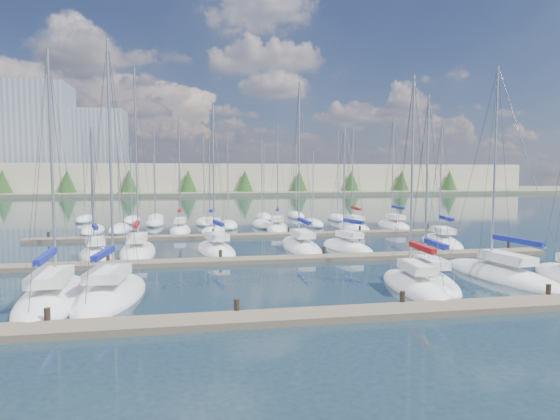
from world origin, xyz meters
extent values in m
plane|color=#1C2E39|center=(0.00, 60.00, 0.00)|extent=(400.00, 400.00, 0.00)
cube|color=#6B5E4C|center=(0.00, 2.00, 0.15)|extent=(44.00, 1.80, 0.35)
cylinder|color=#2D261C|center=(-12.00, 2.90, 0.30)|extent=(0.26, 0.26, 1.10)
cylinder|color=#2D261C|center=(-4.00, 2.90, 0.30)|extent=(0.26, 0.26, 1.10)
cylinder|color=#2D261C|center=(4.00, 2.90, 0.30)|extent=(0.26, 0.26, 1.10)
cylinder|color=#2D261C|center=(12.00, 2.90, 0.30)|extent=(0.26, 0.26, 1.10)
cube|color=#6B5E4C|center=(0.00, 16.00, 0.15)|extent=(44.00, 1.80, 0.35)
cylinder|color=#2D261C|center=(-12.00, 16.90, 0.30)|extent=(0.26, 0.26, 1.10)
cylinder|color=#2D261C|center=(-4.00, 16.90, 0.30)|extent=(0.26, 0.26, 1.10)
cylinder|color=#2D261C|center=(4.00, 16.90, 0.30)|extent=(0.26, 0.26, 1.10)
cylinder|color=#2D261C|center=(12.00, 16.90, 0.30)|extent=(0.26, 0.26, 1.10)
cylinder|color=#2D261C|center=(20.00, 16.90, 0.30)|extent=(0.26, 0.26, 1.10)
cube|color=#6B5E4C|center=(0.00, 30.00, 0.15)|extent=(44.00, 1.80, 0.35)
cylinder|color=#2D261C|center=(-20.00, 30.90, 0.30)|extent=(0.26, 0.26, 1.10)
cylinder|color=#2D261C|center=(-12.00, 30.90, 0.30)|extent=(0.26, 0.26, 1.10)
cylinder|color=#2D261C|center=(-4.00, 30.90, 0.30)|extent=(0.26, 0.26, 1.10)
cylinder|color=#2D261C|center=(4.00, 30.90, 0.30)|extent=(0.26, 0.26, 1.10)
cylinder|color=#2D261C|center=(12.00, 30.90, 0.30)|extent=(0.26, 0.26, 1.10)
cylinder|color=#2D261C|center=(20.00, 30.90, 0.30)|extent=(0.26, 0.26, 1.10)
ellipsoid|color=white|center=(-13.02, 7.39, 0.05)|extent=(3.94, 10.26, 1.60)
cube|color=black|center=(-13.02, 7.39, 0.05)|extent=(2.01, 4.94, 0.12)
cube|color=silver|center=(-12.98, 6.88, 1.35)|extent=(2.00, 3.64, 0.50)
cylinder|color=#9EA0A5|center=(-13.09, 8.19, 6.97)|extent=(0.14, 0.14, 11.74)
cylinder|color=#9EA0A5|center=(-12.91, 6.08, 2.40)|extent=(0.45, 4.21, 0.10)
cube|color=navy|center=(-12.91, 6.08, 2.52)|extent=(0.62, 3.89, 0.30)
ellipsoid|color=white|center=(-3.83, 34.67, 0.05)|extent=(3.69, 7.01, 1.60)
cube|color=silver|center=(-3.89, 34.34, 1.35)|extent=(1.76, 2.55, 0.50)
cylinder|color=#9EA0A5|center=(-3.72, 35.19, 6.54)|extent=(0.14, 0.14, 10.88)
cylinder|color=#9EA0A5|center=(-4.00, 33.82, 2.40)|extent=(0.65, 2.76, 0.10)
cube|color=navy|center=(-4.00, 33.82, 2.52)|extent=(0.80, 2.58, 0.30)
ellipsoid|color=white|center=(7.07, 20.49, 0.05)|extent=(4.01, 7.59, 1.60)
cube|color=black|center=(7.07, 20.49, 0.05)|extent=(2.02, 3.66, 0.12)
cube|color=silver|center=(7.16, 20.14, 1.35)|extent=(1.86, 2.77, 0.50)
cylinder|color=#9EA0A5|center=(6.93, 21.06, 5.79)|extent=(0.14, 0.14, 9.38)
cylinder|color=#9EA0A5|center=(7.29, 19.58, 2.40)|extent=(0.82, 2.97, 0.10)
cube|color=navy|center=(7.29, 19.58, 2.52)|extent=(0.95, 2.79, 0.30)
ellipsoid|color=white|center=(6.30, 6.35, 0.05)|extent=(2.91, 7.85, 1.60)
cube|color=maroon|center=(6.30, 6.35, 0.05)|extent=(1.49, 3.77, 0.12)
cube|color=silver|center=(6.28, 5.96, 1.35)|extent=(1.50, 2.78, 0.50)
cylinder|color=#9EA0A5|center=(6.35, 6.96, 6.55)|extent=(0.14, 0.14, 10.90)
cylinder|color=#9EA0A5|center=(6.24, 5.35, 2.40)|extent=(0.31, 3.24, 0.10)
cube|color=maroon|center=(6.24, 5.35, 2.52)|extent=(0.50, 2.99, 0.30)
ellipsoid|color=white|center=(-10.25, 7.56, 0.05)|extent=(3.94, 8.87, 1.60)
cube|color=silver|center=(-10.28, 7.13, 1.35)|extent=(2.02, 3.16, 0.50)
cylinder|color=#9EA0A5|center=(-10.19, 8.25, 7.31)|extent=(0.14, 0.14, 12.42)
cylinder|color=#9EA0A5|center=(-10.34, 6.45, 2.40)|extent=(0.40, 3.62, 0.10)
cube|color=navy|center=(-10.34, 6.45, 2.52)|extent=(0.58, 3.35, 0.30)
ellipsoid|color=white|center=(16.72, 21.89, 0.05)|extent=(4.36, 9.02, 1.60)
cube|color=silver|center=(16.63, 21.47, 1.35)|extent=(2.05, 3.27, 0.50)
cylinder|color=#9EA0A5|center=(16.86, 22.57, 6.22)|extent=(0.14, 0.14, 10.24)
cylinder|color=#9EA0A5|center=(16.49, 20.79, 2.40)|extent=(0.83, 3.58, 0.10)
cube|color=navy|center=(16.49, 20.79, 2.52)|extent=(0.96, 3.34, 0.30)
ellipsoid|color=white|center=(12.77, 35.24, 0.05)|extent=(3.88, 9.17, 1.60)
cube|color=silver|center=(12.74, 34.80, 1.35)|extent=(1.99, 3.26, 0.50)
cylinder|color=#9EA0A5|center=(12.83, 35.96, 6.60)|extent=(0.14, 0.14, 11.00)
cylinder|color=#9EA0A5|center=(12.68, 34.09, 2.40)|extent=(0.41, 3.75, 0.10)
cube|color=maroon|center=(12.68, 34.09, 2.52)|extent=(0.58, 3.47, 0.30)
ellipsoid|color=white|center=(-4.15, 21.19, 0.05)|extent=(4.12, 8.22, 1.60)
cube|color=maroon|center=(-4.15, 21.19, 0.05)|extent=(2.08, 3.97, 0.12)
cube|color=silver|center=(-4.08, 20.80, 1.35)|extent=(1.98, 2.98, 0.50)
cylinder|color=#9EA0A5|center=(-4.26, 21.80, 6.81)|extent=(0.14, 0.14, 11.41)
cylinder|color=#9EA0A5|center=(-3.97, 20.18, 2.40)|extent=(0.69, 3.26, 0.10)
cube|color=navy|center=(-3.97, 20.18, 2.52)|extent=(0.84, 3.04, 0.30)
ellipsoid|color=white|center=(3.28, 21.84, 0.05)|extent=(2.85, 10.32, 1.60)
cube|color=maroon|center=(3.28, 21.84, 0.05)|extent=(1.48, 4.96, 0.12)
cube|color=silver|center=(3.27, 21.32, 1.35)|extent=(1.56, 3.62, 0.50)
cylinder|color=#9EA0A5|center=(3.28, 22.66, 7.85)|extent=(0.14, 0.14, 13.50)
cylinder|color=#9EA0A5|center=(3.27, 20.50, 2.40)|extent=(0.12, 4.33, 0.10)
cube|color=navy|center=(3.27, 20.50, 2.52)|extent=(0.32, 3.99, 0.30)
ellipsoid|color=white|center=(3.64, 35.68, 0.05)|extent=(3.87, 7.93, 1.60)
cube|color=maroon|center=(3.64, 35.68, 0.05)|extent=(1.96, 3.82, 0.12)
cube|color=silver|center=(3.57, 35.31, 1.35)|extent=(1.85, 2.87, 0.50)
cylinder|color=#9EA0A5|center=(3.75, 36.28, 6.68)|extent=(0.14, 0.14, 11.15)
cylinder|color=#9EA0A5|center=(3.46, 34.71, 2.40)|extent=(0.68, 3.16, 0.10)
cube|color=navy|center=(3.46, 34.71, 2.52)|extent=(0.83, 2.94, 0.30)
ellipsoid|color=white|center=(-7.53, 35.79, 0.05)|extent=(2.37, 7.52, 1.60)
cube|color=black|center=(-7.53, 35.79, 0.05)|extent=(1.23, 3.61, 0.12)
cube|color=silver|center=(-7.53, 35.42, 1.35)|extent=(1.28, 2.64, 0.50)
cylinder|color=#9EA0A5|center=(-7.52, 36.39, 6.99)|extent=(0.14, 0.14, 11.79)
cylinder|color=#9EA0A5|center=(-7.54, 34.82, 2.40)|extent=(0.14, 3.15, 0.10)
cube|color=maroon|center=(-7.54, 34.82, 2.52)|extent=(0.34, 2.90, 0.30)
ellipsoid|color=white|center=(7.76, 7.45, 0.05)|extent=(3.14, 7.55, 1.60)
cube|color=maroon|center=(7.76, 7.45, 0.05)|extent=(1.60, 3.63, 0.12)
cube|color=silver|center=(7.72, 7.08, 1.35)|extent=(1.57, 2.69, 0.50)
cylinder|color=#9EA0A5|center=(7.82, 8.03, 6.12)|extent=(0.14, 0.14, 10.05)
cylinder|color=#9EA0A5|center=(7.66, 6.50, 2.40)|extent=(0.43, 3.07, 0.10)
cube|color=navy|center=(7.66, 6.50, 2.52)|extent=(0.60, 2.85, 0.30)
ellipsoid|color=white|center=(13.00, 8.15, 0.05)|extent=(3.84, 10.15, 1.60)
cube|color=black|center=(13.00, 8.15, 0.05)|extent=(1.96, 4.88, 0.12)
cube|color=silver|center=(13.06, 7.66, 1.35)|extent=(1.90, 3.61, 0.50)
cylinder|color=#9EA0A5|center=(12.92, 8.94, 7.15)|extent=(0.14, 0.14, 12.10)
cylinder|color=#9EA0A5|center=(13.14, 6.87, 2.40)|extent=(0.56, 4.14, 0.10)
cube|color=navy|center=(13.14, 6.87, 2.52)|extent=(0.72, 3.84, 0.30)
ellipsoid|color=white|center=(18.19, 35.83, 0.05)|extent=(2.95, 8.99, 1.60)
cube|color=black|center=(18.19, 35.83, 0.05)|extent=(1.52, 4.32, 0.12)
cube|color=silver|center=(18.18, 35.38, 1.35)|extent=(1.55, 3.17, 0.50)
cylinder|color=#9EA0A5|center=(18.22, 36.54, 7.40)|extent=(0.14, 0.14, 12.61)
cylinder|color=#9EA0A5|center=(18.15, 34.67, 2.40)|extent=(0.25, 3.74, 0.10)
cube|color=navy|center=(18.15, 34.67, 2.52)|extent=(0.44, 3.45, 0.30)
ellipsoid|color=white|center=(-13.50, 20.06, 0.05)|extent=(3.93, 6.65, 1.60)
cube|color=black|center=(-13.50, 20.06, 0.05)|extent=(1.98, 3.22, 0.12)
cube|color=silver|center=(-13.42, 19.75, 1.35)|extent=(1.84, 2.45, 0.50)
cylinder|color=#9EA0A5|center=(-13.63, 20.54, 5.62)|extent=(0.14, 0.14, 9.05)
cylinder|color=#9EA0A5|center=(-13.29, 19.27, 2.40)|extent=(0.78, 2.56, 0.10)
cube|color=navy|center=(-13.29, 19.27, 2.52)|extent=(0.92, 2.41, 0.30)
ellipsoid|color=white|center=(-10.50, 21.67, 0.05)|extent=(3.37, 10.06, 1.60)
cube|color=silver|center=(-10.47, 21.17, 1.35)|extent=(1.74, 3.55, 0.50)
cylinder|color=#9EA0A5|center=(-10.55, 22.46, 8.12)|extent=(0.14, 0.14, 14.05)
cylinder|color=#9EA0A5|center=(-10.43, 20.38, 2.40)|extent=(0.34, 4.16, 0.10)
cube|color=maroon|center=(-10.43, 20.38, 2.52)|extent=(0.52, 3.84, 0.30)
cylinder|color=#9EA0A5|center=(-20.75, 49.89, 6.50)|extent=(0.12, 0.12, 11.20)
ellipsoid|color=white|center=(-20.75, 49.89, 0.25)|extent=(2.20, 6.40, 1.40)
cylinder|color=#9EA0A5|center=(-3.94, 43.45, 5.97)|extent=(0.12, 0.12, 10.14)
ellipsoid|color=white|center=(-3.94, 43.45, 0.25)|extent=(2.20, 6.40, 1.40)
cylinder|color=#9EA0A5|center=(-4.68, 43.24, 6.14)|extent=(0.12, 0.12, 10.49)
ellipsoid|color=white|center=(-4.68, 43.24, 0.25)|extent=(2.20, 6.40, 1.40)
cylinder|color=#9EA0A5|center=(9.07, 50.53, 5.93)|extent=(0.12, 0.12, 10.06)
ellipsoid|color=white|center=(9.07, 50.53, 0.25)|extent=(2.20, 6.40, 1.40)
cylinder|color=#9EA0A5|center=(-14.23, 47.33, 5.60)|extent=(0.12, 0.12, 9.39)
ellipsoid|color=white|center=(-14.23, 47.33, 0.25)|extent=(2.20, 6.40, 1.40)
cylinder|color=#9EA0A5|center=(-16.97, 36.19, 5.83)|extent=(0.12, 0.12, 9.85)
ellipsoid|color=white|center=(-16.97, 36.19, 0.25)|extent=(2.20, 6.40, 1.40)
cylinder|color=#9EA0A5|center=(-14.23, 36.83, 5.55)|extent=(0.12, 0.12, 9.30)
ellipsoid|color=white|center=(-14.23, 36.83, 0.25)|extent=(2.20, 6.40, 1.40)
cylinder|color=#9EA0A5|center=(13.97, 45.41, 6.74)|extent=(0.12, 0.12, 11.68)
ellipsoid|color=white|center=(13.97, 45.41, 0.25)|extent=(2.20, 6.40, 1.40)
cylinder|color=#9EA0A5|center=(2.31, 39.32, 5.78)|extent=(0.12, 0.12, 9.76)
ellipsoid|color=white|center=(2.31, 39.32, 0.25)|extent=(2.20, 6.40, 1.40)
cylinder|color=#9EA0A5|center=(-11.34, 49.91, 6.87)|extent=(0.12, 0.12, 11.95)
ellipsoid|color=white|center=(-11.34, 49.91, 0.25)|extent=(2.20, 6.40, 1.40)
cylinder|color=#9EA0A5|center=(8.76, 39.06, 5.13)|extent=(0.12, 0.12, 8.46)
ellipsoid|color=white|center=(8.76, 39.06, 0.25)|extent=(2.20, 6.40, 1.40)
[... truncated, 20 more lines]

